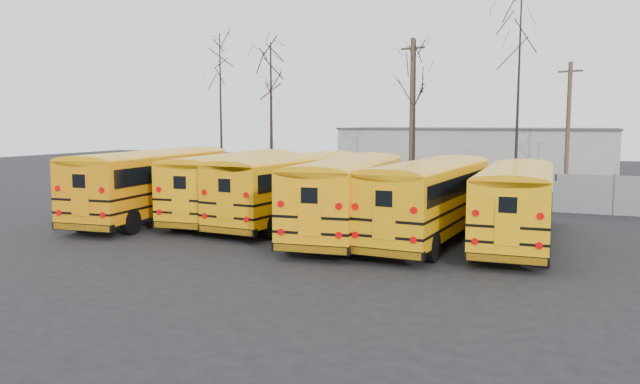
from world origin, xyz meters
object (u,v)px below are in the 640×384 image
at_px(bus_a, 155,178).
at_px(utility_pole_left, 412,113).
at_px(bus_b, 236,180).
at_px(bus_e, 430,193).
at_px(bus_c, 292,183).
at_px(bus_f, 517,197).
at_px(bus_d, 349,190).
at_px(utility_pole_right, 568,131).

height_order(bus_a, utility_pole_left, utility_pole_left).
height_order(bus_a, bus_b, bus_a).
xyz_separation_m(bus_a, bus_e, (13.25, -0.14, -0.09)).
bearing_deg(bus_b, utility_pole_left, 69.32).
bearing_deg(bus_c, bus_f, -1.54).
bearing_deg(bus_d, bus_f, 1.51).
bearing_deg(bus_e, utility_pole_right, 76.67).
bearing_deg(bus_b, bus_d, -22.94).
distance_m(bus_c, bus_d, 3.97).
bearing_deg(bus_e, utility_pole_left, 110.51).
height_order(bus_d, bus_f, bus_d).
xyz_separation_m(bus_d, bus_f, (6.45, 0.81, -0.10)).
xyz_separation_m(bus_d, utility_pole_right, (7.80, 15.34, 2.23)).
bearing_deg(bus_e, bus_f, 12.29).
xyz_separation_m(bus_e, utility_pole_right, (4.56, 15.02, 2.26)).
distance_m(bus_c, utility_pole_left, 16.31).
distance_m(bus_d, bus_e, 3.26).
bearing_deg(bus_b, bus_a, -158.08).
distance_m(bus_a, bus_c, 6.67).
bearing_deg(bus_f, bus_d, -175.12).
height_order(bus_a, bus_c, bus_a).
distance_m(bus_d, utility_pole_left, 18.22).
bearing_deg(bus_e, bus_c, 170.36).
bearing_deg(bus_c, bus_d, -23.75).
relative_size(bus_b, bus_e, 1.00).
bearing_deg(bus_d, bus_e, -0.09).
bearing_deg(bus_d, bus_c, 145.92).
bearing_deg(bus_b, bus_f, -10.64).
bearing_deg(bus_f, bus_a, 178.99).
height_order(bus_f, utility_pole_right, utility_pole_right).
height_order(bus_a, utility_pole_right, utility_pole_right).
distance_m(bus_c, bus_f, 10.00).
height_order(bus_c, bus_f, bus_c).
relative_size(bus_c, utility_pole_left, 1.14).
bearing_deg(utility_pole_right, bus_b, -114.87).
relative_size(bus_b, utility_pole_left, 1.14).
bearing_deg(utility_pole_left, bus_d, -64.75).
distance_m(bus_c, utility_pole_right, 17.71).
bearing_deg(bus_d, utility_pole_right, 57.42).
bearing_deg(utility_pole_right, bus_d, -94.34).
xyz_separation_m(bus_b, bus_d, (6.57, -2.17, 0.03)).
relative_size(bus_b, utility_pole_right, 1.45).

